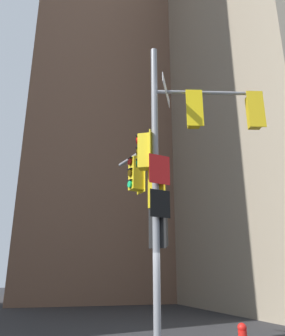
% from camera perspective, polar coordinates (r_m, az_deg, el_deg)
% --- Properties ---
extents(building_tower_right, '(17.27, 17.27, 47.29)m').
position_cam_1_polar(building_tower_right, '(34.47, 22.85, 22.73)').
color(building_tower_right, tan).
rests_on(building_tower_right, ground).
extents(building_mid_block, '(16.22, 16.22, 38.71)m').
position_cam_1_polar(building_mid_block, '(37.60, -5.35, 9.71)').
color(building_mid_block, brown).
rests_on(building_mid_block, ground).
extents(signal_pole_assembly, '(3.70, 3.13, 8.57)m').
position_cam_1_polar(signal_pole_assembly, '(9.38, 4.72, 0.48)').
color(signal_pole_assembly, gray).
rests_on(signal_pole_assembly, ground).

